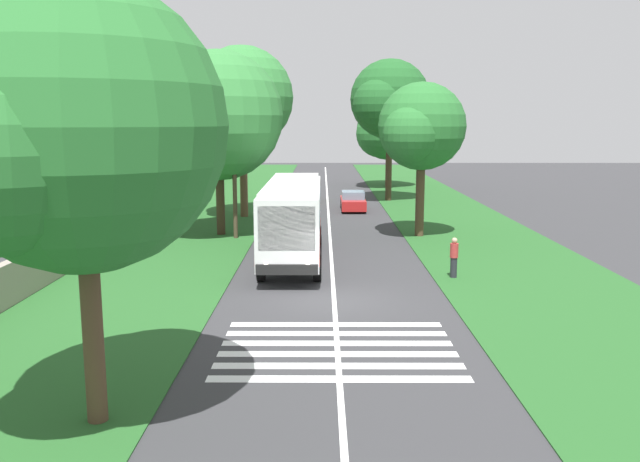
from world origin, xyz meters
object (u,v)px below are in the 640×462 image
coach_bus (293,216)px  pedestrian (454,257)px  utility_pole (234,163)px  roadside_tree_right_1 (388,101)px  trailing_car_0 (353,201)px  roadside_tree_left_0 (72,134)px  roadside_tree_left_2 (240,100)px  roadside_tree_right_2 (419,129)px  trailing_car_1 (305,193)px  roadside_tree_left_1 (215,119)px  roadside_building (58,173)px  roadside_tree_right_0 (386,131)px

coach_bus → pedestrian: 7.76m
utility_pole → roadside_tree_right_1: bearing=-30.0°
trailing_car_0 → utility_pole: (-11.70, 7.11, 3.55)m
utility_pole → roadside_tree_left_0: bearing=179.4°
roadside_tree_left_2 → roadside_tree_right_2: 13.48m
trailing_car_0 → trailing_car_1: (5.49, 3.67, 0.00)m
roadside_tree_left_0 → roadside_tree_left_1: (23.77, 0.98, 0.37)m
roadside_tree_left_1 → roadside_tree_left_2: bearing=-4.4°
roadside_tree_left_1 → roadside_tree_left_2: (7.21, -0.55, 1.26)m
roadside_tree_left_2 → roadside_tree_right_2: bearing=-125.3°
roadside_tree_right_2 → roadside_building: roadside_tree_right_2 is taller
roadside_tree_right_0 → pedestrian: bearing=178.8°
trailing_car_0 → roadside_tree_left_1: (-10.45, 8.31, 5.95)m
roadside_tree_left_2 → utility_pole: (-8.47, -0.65, -3.66)m
trailing_car_1 → roadside_tree_right_1: bearing=-86.9°
roadside_tree_left_1 → trailing_car_0: bearing=-38.5°
trailing_car_1 → roadside_building: roadside_building is taller
roadside_tree_left_2 → roadside_tree_right_0: 24.06m
coach_bus → roadside_tree_left_1: bearing=33.4°
roadside_tree_right_1 → roadside_tree_right_2: size_ratio=1.32×
roadside_tree_right_2 → pedestrian: (-10.03, -0.09, -5.17)m
coach_bus → roadside_tree_right_2: roadside_tree_right_2 is taller
trailing_car_1 → roadside_building: 18.99m
coach_bus → roadside_tree_left_1: 9.62m
roadside_tree_left_0 → pedestrian: size_ratio=5.54×
coach_bus → roadside_tree_left_2: bearing=16.1°
roadside_tree_right_1 → utility_pole: roadside_tree_right_1 is taller
roadside_building → pedestrian: 29.10m
trailing_car_1 → roadside_tree_right_0: bearing=-32.5°
utility_pole → roadside_tree_left_2: bearing=4.4°
utility_pole → roadside_building: bearing=58.5°
roadside_tree_right_0 → roadside_tree_left_0: bearing=167.6°
coach_bus → utility_pole: bearing=30.8°
roadside_tree_left_2 → roadside_tree_right_1: roadside_tree_left_2 is taller
pedestrian → roadside_building: bearing=53.5°
roadside_tree_right_1 → roadside_building: size_ratio=1.22×
utility_pole → roadside_tree_right_0: bearing=-20.8°
coach_bus → trailing_car_0: (17.56, -3.62, -1.48)m
trailing_car_1 → pedestrian: bearing=-165.4°
trailing_car_1 → utility_pole: bearing=168.7°
pedestrian → utility_pole: bearing=48.1°
roadside_tree_right_2 → utility_pole: bearing=94.2°
trailing_car_0 → trailing_car_1: 6.61m
trailing_car_0 → roadside_tree_right_2: roadside_tree_right_2 is taller
roadside_tree_left_1 → coach_bus: bearing=-146.6°
trailing_car_0 → roadside_tree_left_2: 11.08m
roadside_tree_left_1 → trailing_car_1: bearing=-16.2°
roadside_tree_right_0 → pedestrian: (-38.59, 0.81, -4.67)m
trailing_car_1 → utility_pole: utility_pole is taller
trailing_car_0 → pedestrian: bearing=-171.2°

